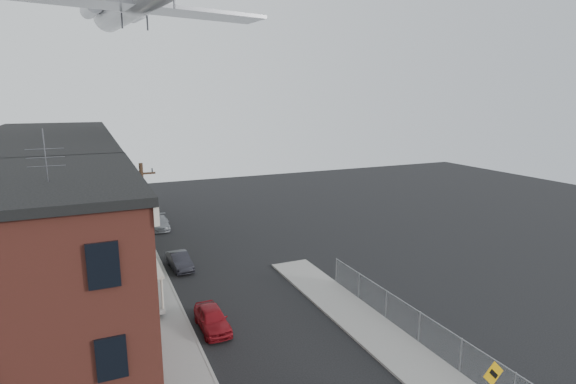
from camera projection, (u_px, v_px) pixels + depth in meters
name	position (u px, v px, depth m)	size (l,w,h in m)	color
sidewalk_left	(141.00, 262.00, 36.57)	(3.00, 62.00, 0.12)	gray
sidewalk_right	(385.00, 340.00, 24.84)	(3.00, 26.00, 0.12)	gray
curb_left	(159.00, 259.00, 37.15)	(0.15, 62.00, 0.14)	gray
curb_right	(363.00, 345.00, 24.27)	(0.15, 26.00, 0.14)	gray
corner_building	(9.00, 305.00, 17.74)	(10.31, 12.30, 12.15)	#331810
row_house_a	(34.00, 238.00, 26.26)	(11.98, 7.00, 10.30)	slate
row_house_b	(44.00, 211.00, 32.52)	(11.98, 7.00, 10.30)	#6C6355
row_house_c	(51.00, 193.00, 38.78)	(11.98, 7.00, 10.30)	slate
row_house_d	(55.00, 180.00, 45.04)	(11.98, 7.00, 10.30)	#6C6355
row_house_e	(59.00, 170.00, 51.30)	(11.98, 7.00, 10.30)	slate
chainlink_fence	(419.00, 327.00, 24.35)	(0.06, 18.06, 1.90)	gray
warning_sign	(492.00, 382.00, 18.23)	(1.10, 0.11, 2.80)	#515156
utility_pole	(145.00, 227.00, 30.22)	(1.80, 0.26, 9.00)	black
street_tree	(136.00, 211.00, 39.48)	(3.22, 3.20, 5.20)	black
car_near	(212.00, 318.00, 25.98)	(1.56, 3.87, 1.32)	maroon
car_mid	(180.00, 261.00, 35.24)	(1.35, 3.87, 1.28)	black
car_far	(160.00, 223.00, 46.04)	(1.71, 4.20, 1.22)	gray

